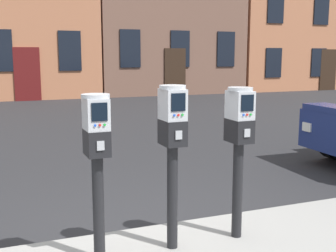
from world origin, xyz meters
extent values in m
plane|color=#28282B|center=(0.00, 0.00, 0.00)|extent=(160.00, 160.00, 0.00)
cylinder|color=black|center=(-0.41, -0.31, 0.57)|extent=(0.09, 0.09, 0.86)
cube|color=black|center=(-0.41, -0.31, 1.10)|extent=(0.18, 0.24, 0.20)
cube|color=#A5A8AD|center=(-0.40, -0.43, 1.10)|extent=(0.06, 0.01, 0.07)
cube|color=#B7BABF|center=(-0.41, -0.31, 1.32)|extent=(0.18, 0.23, 0.24)
cube|color=black|center=(-0.40, -0.42, 1.35)|extent=(0.12, 0.01, 0.14)
cylinder|color=blue|center=(-0.44, -0.43, 1.25)|extent=(0.02, 0.01, 0.02)
cylinder|color=red|center=(-0.40, -0.43, 1.25)|extent=(0.02, 0.01, 0.02)
cylinder|color=green|center=(-0.37, -0.42, 1.25)|extent=(0.02, 0.01, 0.02)
cylinder|color=#B7BABF|center=(-0.41, -0.31, 1.45)|extent=(0.22, 0.22, 0.03)
cylinder|color=black|center=(0.22, -0.31, 0.59)|extent=(0.09, 0.09, 0.89)
cube|color=black|center=(0.22, -0.31, 1.14)|extent=(0.18, 0.24, 0.21)
cube|color=#A5A8AD|center=(0.22, -0.43, 1.14)|extent=(0.06, 0.01, 0.07)
cube|color=#B7BABF|center=(0.22, -0.31, 1.36)|extent=(0.18, 0.23, 0.25)
cube|color=black|center=(0.22, -0.42, 1.40)|extent=(0.12, 0.01, 0.14)
cylinder|color=blue|center=(0.19, -0.43, 1.29)|extent=(0.02, 0.01, 0.02)
cylinder|color=red|center=(0.22, -0.43, 1.29)|extent=(0.02, 0.01, 0.02)
cylinder|color=green|center=(0.26, -0.42, 1.29)|extent=(0.02, 0.01, 0.02)
cylinder|color=#B7BABF|center=(0.22, -0.31, 1.51)|extent=(0.22, 0.22, 0.03)
cylinder|color=black|center=(0.85, -0.31, 0.58)|extent=(0.09, 0.09, 0.87)
cube|color=black|center=(0.85, -0.31, 1.11)|extent=(0.18, 0.24, 0.20)
cube|color=#A5A8AD|center=(0.85, -0.43, 1.11)|extent=(0.06, 0.01, 0.07)
cube|color=#B7BABF|center=(0.85, -0.31, 1.34)|extent=(0.18, 0.23, 0.25)
cube|color=black|center=(0.85, -0.42, 1.36)|extent=(0.12, 0.01, 0.14)
cylinder|color=blue|center=(0.81, -0.43, 1.27)|extent=(0.02, 0.01, 0.02)
cylinder|color=red|center=(0.85, -0.43, 1.27)|extent=(0.02, 0.01, 0.02)
cylinder|color=green|center=(0.88, -0.42, 1.27)|extent=(0.02, 0.01, 0.02)
cylinder|color=#B7BABF|center=(0.85, -0.31, 1.47)|extent=(0.22, 0.22, 0.03)
cube|color=white|center=(3.50, 2.03, 0.62)|extent=(0.04, 0.20, 0.14)
cylinder|color=black|center=(4.23, 2.15, 0.32)|extent=(0.65, 0.24, 0.64)
cube|color=black|center=(-1.05, 14.26, 1.97)|extent=(0.90, 0.06, 1.60)
cube|color=black|center=(1.58, 14.26, 1.97)|extent=(0.90, 0.06, 1.60)
cube|color=#591414|center=(-0.11, 14.26, 1.05)|extent=(1.00, 0.07, 2.10)
cube|color=black|center=(4.12, 14.26, 2.07)|extent=(0.90, 0.06, 1.60)
cube|color=black|center=(6.42, 14.26, 2.07)|extent=(0.90, 0.06, 1.60)
cube|color=black|center=(8.73, 14.26, 2.07)|extent=(0.90, 0.06, 1.60)
cube|color=black|center=(6.18, 14.26, 1.05)|extent=(1.00, 0.07, 2.10)
cube|color=black|center=(11.39, 14.26, 1.43)|extent=(0.90, 0.06, 1.43)
cube|color=black|center=(14.12, 14.26, 1.43)|extent=(0.90, 0.06, 1.43)
cube|color=black|center=(11.39, 14.26, 4.04)|extent=(0.90, 0.06, 1.43)
cube|color=black|center=(14.12, 14.26, 4.04)|extent=(0.90, 0.06, 1.43)
cube|color=black|center=(14.75, 14.26, 1.05)|extent=(1.00, 0.07, 2.10)
camera|label=1|loc=(-1.05, -3.48, 1.75)|focal=45.58mm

